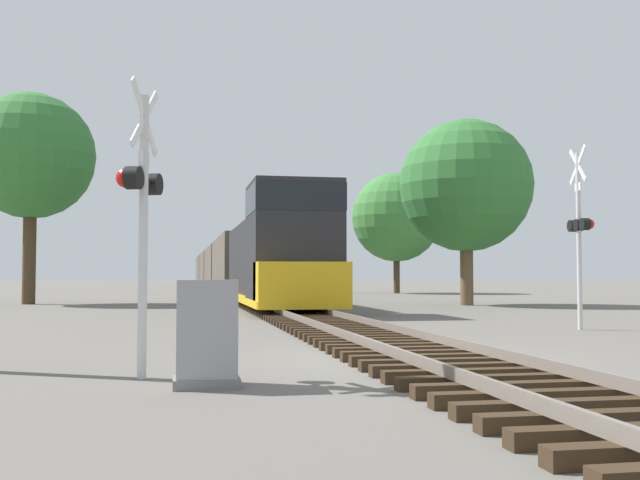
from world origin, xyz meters
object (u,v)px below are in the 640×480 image
(crossing_signal_near, at_px, (142,199))
(crossing_signal_far, at_px, (580,228))
(relay_cabinet, at_px, (207,334))
(tree_mid_background, at_px, (31,156))
(tree_deep_background, at_px, (396,217))
(freight_train, at_px, (225,268))
(tree_far_right, at_px, (466,186))

(crossing_signal_near, height_order, crossing_signal_far, crossing_signal_far)
(crossing_signal_far, bearing_deg, crossing_signal_near, 129.18)
(relay_cabinet, relative_size, tree_mid_background, 0.13)
(tree_deep_background, bearing_deg, tree_mid_background, -143.60)
(freight_train, height_order, tree_far_right, tree_far_right)
(freight_train, bearing_deg, tree_mid_background, -112.53)
(crossing_signal_far, xyz_separation_m, relay_cabinet, (-9.49, -7.82, -1.90))
(crossing_signal_far, relative_size, relay_cabinet, 3.52)
(relay_cabinet, height_order, tree_far_right, tree_far_right)
(crossing_signal_near, relative_size, tree_far_right, 0.47)
(freight_train, relative_size, relay_cabinet, 62.63)
(crossing_signal_near, height_order, relay_cabinet, crossing_signal_near)
(freight_train, xyz_separation_m, tree_far_right, (8.97, -30.58, 3.44))
(freight_train, distance_m, crossing_signal_far, 45.78)
(freight_train, bearing_deg, crossing_signal_near, -94.70)
(freight_train, xyz_separation_m, relay_cabinet, (-3.47, -53.21, -1.31))
(relay_cabinet, xyz_separation_m, tree_far_right, (12.44, 22.63, 4.75))
(freight_train, bearing_deg, tree_deep_background, -35.79)
(tree_far_right, bearing_deg, relay_cabinet, -118.80)
(tree_far_right, bearing_deg, tree_deep_background, 81.56)
(crossing_signal_far, height_order, relay_cabinet, crossing_signal_far)
(tree_mid_background, distance_m, tree_deep_background, 28.40)
(freight_train, relative_size, tree_far_right, 9.68)
(crossing_signal_far, bearing_deg, tree_far_right, -5.90)
(crossing_signal_near, xyz_separation_m, relay_cabinet, (0.83, -0.92, -1.72))
(crossing_signal_near, height_order, tree_mid_background, tree_mid_background)
(freight_train, distance_m, crossing_signal_near, 52.47)
(tree_far_right, bearing_deg, tree_mid_background, 165.86)
(freight_train, relative_size, tree_deep_background, 9.03)
(crossing_signal_near, xyz_separation_m, tree_mid_background, (-6.34, 26.65, 4.56))
(tree_far_right, xyz_separation_m, tree_deep_background, (3.23, 21.78, 0.28))
(freight_train, height_order, tree_deep_background, tree_deep_background)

